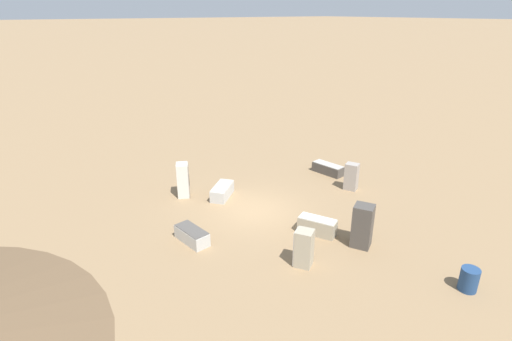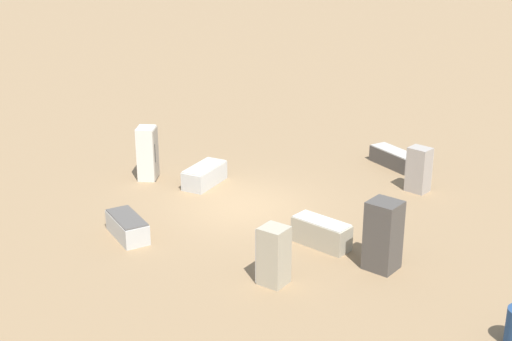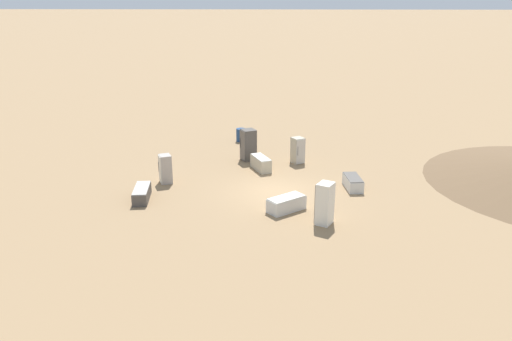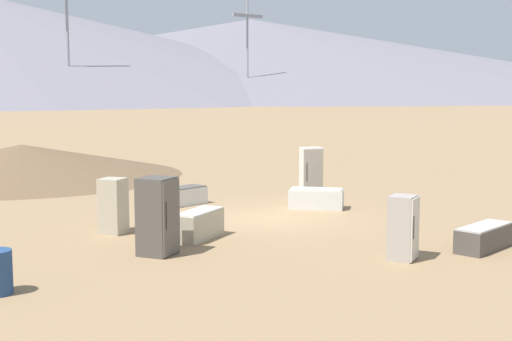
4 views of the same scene
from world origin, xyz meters
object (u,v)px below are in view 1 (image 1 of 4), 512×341
Objects in this scene: discarded_fridge_0 at (183,180)px; discarded_fridge_7 at (351,176)px; discarded_fridge_3 at (304,248)px; discarded_fridge_4 at (363,226)px; rusty_barrel at (469,279)px; discarded_fridge_1 at (328,169)px; discarded_fridge_5 at (317,226)px; discarded_fridge_2 at (222,191)px; discarded_fridge_6 at (192,235)px.

discarded_fridge_7 is at bearing 87.06° from discarded_fridge_0.
discarded_fridge_3 reaches higher than discarded_fridge_7.
discarded_fridge_4 reaches higher than discarded_fridge_0.
discarded_fridge_4 is 2.15× the size of rusty_barrel.
discarded_fridge_7 is at bearing -112.60° from discarded_fridge_1.
discarded_fridge_4 is (-6.55, 4.61, 0.63)m from discarded_fridge_1.
discarded_fridge_7 reaches higher than discarded_fridge_5.
discarded_fridge_0 reaches higher than rusty_barrel.
discarded_fridge_5 is (-6.97, -3.07, -0.54)m from discarded_fridge_0.
discarded_fridge_0 is at bearing 175.93° from discarded_fridge_4.
discarded_fridge_2 is (0.91, 6.91, 0.03)m from discarded_fridge_1.
discarded_fridge_0 is 4.71m from discarded_fridge_6.
discarded_fridge_2 is at bearing 15.07° from rusty_barrel.
discarded_fridge_1 is 10.49m from discarded_fridge_6.
discarded_fridge_2 is 5.87m from discarded_fridge_5.
discarded_fridge_3 is 0.82× the size of discarded_fridge_4.
discarded_fridge_5 is 6.15m from rusty_barrel.
discarded_fridge_6 is 1.17× the size of discarded_fridge_7.
discarded_fridge_4 is at bearing -133.47° from discarded_fridge_1.
discarded_fridge_7 reaches higher than discarded_fridge_1.
discarded_fridge_7 reaches higher than discarded_fridge_2.
discarded_fridge_7 is (-2.38, 0.61, 0.45)m from discarded_fridge_1.
discarded_fridge_7 reaches higher than rusty_barrel.
discarded_fridge_4 is at bearing 11.19° from rusty_barrel.
discarded_fridge_3 reaches higher than discarded_fridge_5.
discarded_fridge_3 is 5.87m from rusty_barrel.
discarded_fridge_1 is 9.75m from discarded_fridge_3.
discarded_fridge_7 is (4.17, -4.00, -0.18)m from discarded_fridge_4.
discarded_fridge_0 is 2.14m from discarded_fridge_2.
discarded_fridge_4 is 1.24× the size of discarded_fridge_7.
discarded_fridge_4 is at bearing -68.24° from discarded_fridge_7.
discarded_fridge_7 is (-3.29, -6.31, 0.42)m from discarded_fridge_2.
discarded_fridge_1 is 2.50m from discarded_fridge_7.
discarded_fridge_2 is at bearing 78.50° from discarded_fridge_0.
rusty_barrel is at bearing 47.23° from discarded_fridge_0.
discarded_fridge_3 is (-6.18, 7.53, 0.46)m from discarded_fridge_1.
rusty_barrel is at bearing -45.33° from discarded_fridge_7.
discarded_fridge_0 is 1.05× the size of discarded_fridge_6.
discarded_fridge_5 is 5.42m from discarded_fridge_7.
discarded_fridge_0 is at bearing -168.65° from discarded_fridge_2.
discarded_fridge_0 is at bearing 64.75° from discarded_fridge_3.
discarded_fridge_3 is at bearing -45.09° from discarded_fridge_2.
discarded_fridge_1 is 1.07× the size of discarded_fridge_4.
discarded_fridge_5 is (1.77, 0.84, -0.55)m from discarded_fridge_4.
discarded_fridge_0 is 1.21× the size of discarded_fridge_3.
discarded_fridge_4 reaches higher than discarded_fridge_6.
discarded_fridge_0 reaches higher than discarded_fridge_7.
discarded_fridge_2 is 7.83m from discarded_fridge_4.
rusty_barrel is (-8.55, -6.48, 0.13)m from discarded_fridge_6.
discarded_fridge_0 is at bearing 157.26° from discarded_fridge_1.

